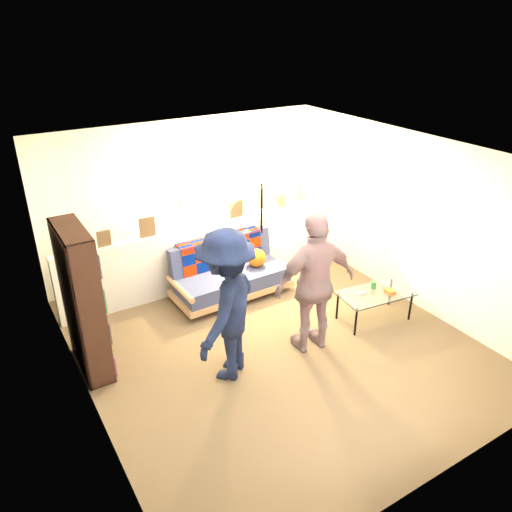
{
  "coord_description": "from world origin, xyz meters",
  "views": [
    {
      "loc": [
        -2.91,
        -4.36,
        3.78
      ],
      "look_at": [
        0.0,
        0.4,
        1.05
      ],
      "focal_mm": 35.0,
      "sensor_mm": 36.0,
      "label": 1
    }
  ],
  "objects_px": {
    "bookshelf": "(83,306)",
    "floor_lamp": "(262,208)",
    "coffee_table": "(376,294)",
    "person_right": "(315,284)",
    "futon_sofa": "(230,273)",
    "person_left": "(227,306)"
  },
  "relations": [
    {
      "from": "person_left",
      "to": "person_right",
      "type": "distance_m",
      "value": 1.14
    },
    {
      "from": "floor_lamp",
      "to": "person_right",
      "type": "xyz_separation_m",
      "value": [
        -0.45,
        -1.91,
        -0.25
      ]
    },
    {
      "from": "bookshelf",
      "to": "floor_lamp",
      "type": "distance_m",
      "value": 3.05
    },
    {
      "from": "bookshelf",
      "to": "person_right",
      "type": "bearing_deg",
      "value": -22.87
    },
    {
      "from": "futon_sofa",
      "to": "person_right",
      "type": "xyz_separation_m",
      "value": [
        0.25,
        -1.66,
        0.55
      ]
    },
    {
      "from": "bookshelf",
      "to": "futon_sofa",
      "type": "bearing_deg",
      "value": 15.8
    },
    {
      "from": "futon_sofa",
      "to": "bookshelf",
      "type": "xyz_separation_m",
      "value": [
        -2.21,
        -0.63,
        0.48
      ]
    },
    {
      "from": "futon_sofa",
      "to": "person_left",
      "type": "bearing_deg",
      "value": -119.6
    },
    {
      "from": "futon_sofa",
      "to": "bookshelf",
      "type": "distance_m",
      "value": 2.35
    },
    {
      "from": "bookshelf",
      "to": "coffee_table",
      "type": "bearing_deg",
      "value": -15.49
    },
    {
      "from": "futon_sofa",
      "to": "person_right",
      "type": "relative_size",
      "value": 0.97
    },
    {
      "from": "coffee_table",
      "to": "person_left",
      "type": "height_order",
      "value": "person_left"
    },
    {
      "from": "person_right",
      "to": "coffee_table",
      "type": "bearing_deg",
      "value": -170.58
    },
    {
      "from": "bookshelf",
      "to": "person_right",
      "type": "xyz_separation_m",
      "value": [
        2.46,
        -1.04,
        0.07
      ]
    },
    {
      "from": "floor_lamp",
      "to": "person_right",
      "type": "distance_m",
      "value": 1.97
    },
    {
      "from": "coffee_table",
      "to": "floor_lamp",
      "type": "height_order",
      "value": "floor_lamp"
    },
    {
      "from": "coffee_table",
      "to": "bookshelf",
      "type": "bearing_deg",
      "value": 164.51
    },
    {
      "from": "person_right",
      "to": "floor_lamp",
      "type": "bearing_deg",
      "value": -96.51
    },
    {
      "from": "coffee_table",
      "to": "person_right",
      "type": "xyz_separation_m",
      "value": [
        -1.09,
        -0.05,
        0.51
      ]
    },
    {
      "from": "bookshelf",
      "to": "person_left",
      "type": "relative_size",
      "value": 0.99
    },
    {
      "from": "futon_sofa",
      "to": "person_left",
      "type": "distance_m",
      "value": 1.88
    },
    {
      "from": "bookshelf",
      "to": "person_left",
      "type": "height_order",
      "value": "person_left"
    }
  ]
}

